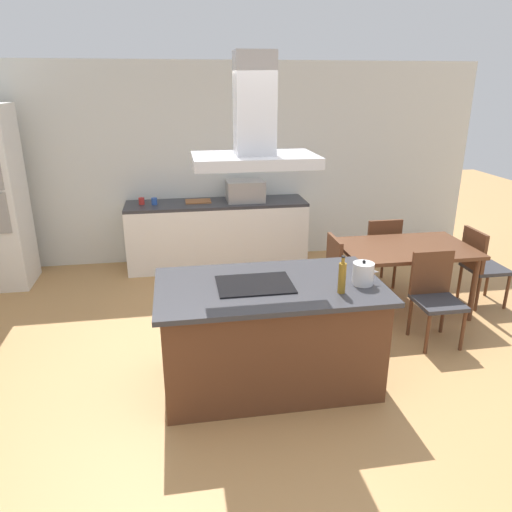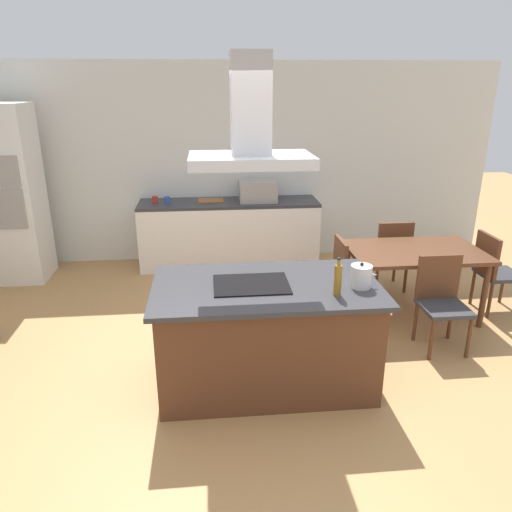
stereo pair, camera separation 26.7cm
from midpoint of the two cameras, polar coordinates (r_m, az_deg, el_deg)
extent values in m
plane|color=tan|center=(5.60, 0.70, -5.84)|extent=(16.00, 16.00, 0.00)
cube|color=silver|center=(6.87, -0.89, 10.83)|extent=(7.20, 0.10, 2.70)
cube|color=#59331E|center=(4.08, 3.09, -9.47)|extent=(1.72, 0.93, 0.86)
cube|color=#333338|center=(3.88, 3.21, -3.66)|extent=(1.82, 1.03, 0.04)
cube|color=black|center=(3.85, 1.42, -3.39)|extent=(0.60, 0.44, 0.01)
cylinder|color=silver|center=(3.91, 14.21, -2.36)|extent=(0.17, 0.17, 0.18)
sphere|color=black|center=(3.87, 14.34, -0.97)|extent=(0.03, 0.03, 0.03)
cone|color=silver|center=(3.94, 15.66, -2.17)|extent=(0.06, 0.03, 0.04)
cylinder|color=olive|center=(3.71, 11.67, -2.86)|extent=(0.06, 0.06, 0.24)
cylinder|color=olive|center=(3.66, 11.83, -0.78)|extent=(0.03, 0.03, 0.05)
cylinder|color=black|center=(3.65, 11.86, -0.34)|extent=(0.03, 0.03, 0.01)
cube|color=white|center=(6.71, -2.01, 2.52)|extent=(2.43, 0.62, 0.86)
cube|color=#333338|center=(6.59, -2.06, 6.26)|extent=(2.43, 0.62, 0.04)
cube|color=#9E9993|center=(6.59, 1.37, 7.69)|extent=(0.50, 0.38, 0.28)
cylinder|color=red|center=(6.62, -10.70, 6.57)|extent=(0.08, 0.08, 0.09)
cylinder|color=#2D56B2|center=(6.57, -9.27, 6.56)|extent=(0.08, 0.08, 0.09)
cube|color=#995B33|center=(6.62, -4.20, 6.54)|extent=(0.34, 0.24, 0.02)
cube|color=white|center=(6.72, -26.04, 6.46)|extent=(0.70, 0.64, 2.20)
cube|color=#9E9993|center=(6.44, -26.86, 4.90)|extent=(0.56, 0.02, 0.48)
cube|color=#59331E|center=(5.44, 19.63, 0.48)|extent=(1.40, 0.90, 0.04)
cylinder|color=#59331E|center=(5.02, 14.42, -5.18)|extent=(0.06, 0.06, 0.71)
cylinder|color=#59331E|center=(5.56, 26.56, -4.25)|extent=(0.06, 0.06, 0.71)
cylinder|color=#59331E|center=(5.66, 11.96, -2.06)|extent=(0.06, 0.06, 0.71)
cylinder|color=#59331E|center=(6.14, 23.06, -1.51)|extent=(0.06, 0.06, 0.71)
cube|color=#333338|center=(6.18, 16.47, 0.15)|extent=(0.42, 0.42, 0.04)
cube|color=#59331E|center=(5.94, 17.35, 1.71)|extent=(0.42, 0.04, 0.44)
cylinder|color=#59331E|center=(6.35, 14.18, -1.27)|extent=(0.04, 0.04, 0.41)
cylinder|color=#59331E|center=(6.48, 17.18, -1.14)|extent=(0.04, 0.04, 0.41)
cylinder|color=#59331E|center=(6.03, 15.29, -2.49)|extent=(0.04, 0.04, 0.41)
cylinder|color=#59331E|center=(6.17, 18.42, -2.33)|extent=(0.04, 0.04, 0.41)
cube|color=#333338|center=(6.02, 27.95, -1.94)|extent=(0.42, 0.42, 0.04)
cube|color=#59331E|center=(5.84, 26.77, 0.16)|extent=(0.04, 0.42, 0.44)
cylinder|color=#59331E|center=(6.33, 28.13, -3.15)|extent=(0.04, 0.04, 0.41)
cylinder|color=#59331E|center=(6.14, 25.33, -3.36)|extent=(0.04, 0.04, 0.41)
cylinder|color=#59331E|center=(5.87, 27.06, -4.71)|extent=(0.04, 0.04, 0.41)
cube|color=#333338|center=(4.93, 22.80, -5.71)|extent=(0.42, 0.42, 0.04)
cube|color=#59331E|center=(4.99, 22.17, -2.30)|extent=(0.42, 0.04, 0.44)
cylinder|color=#59331E|center=(4.97, 25.26, -8.75)|extent=(0.04, 0.04, 0.41)
cylinder|color=#59331E|center=(4.80, 21.51, -9.21)|extent=(0.04, 0.04, 0.41)
cylinder|color=#59331E|center=(5.25, 23.32, -6.95)|extent=(0.04, 0.04, 0.41)
cylinder|color=#59331E|center=(5.09, 19.73, -7.31)|extent=(0.04, 0.04, 0.41)
cube|color=#333338|center=(5.20, 9.20, -2.98)|extent=(0.42, 0.42, 0.04)
cube|color=#59331E|center=(5.17, 11.38, -0.43)|extent=(0.04, 0.42, 0.44)
cylinder|color=#59331E|center=(5.09, 7.60, -6.19)|extent=(0.04, 0.04, 0.41)
cylinder|color=#59331E|center=(5.41, 6.75, -4.53)|extent=(0.04, 0.04, 0.41)
cylinder|color=#59331E|center=(5.19, 11.50, -5.95)|extent=(0.04, 0.04, 0.41)
cylinder|color=#59331E|center=(5.50, 10.43, -4.34)|extent=(0.04, 0.04, 0.41)
cube|color=#ADADB2|center=(3.58, 1.56, 11.24)|extent=(0.90, 0.55, 0.08)
cube|color=#ADADB2|center=(3.54, 1.62, 17.48)|extent=(0.28, 0.24, 0.70)
camera|label=1|loc=(0.13, -88.18, 0.66)|focal=33.91mm
camera|label=2|loc=(0.13, 91.82, -0.66)|focal=33.91mm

